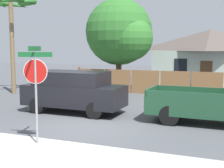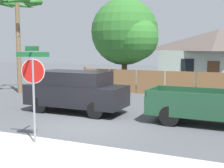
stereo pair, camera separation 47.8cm
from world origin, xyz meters
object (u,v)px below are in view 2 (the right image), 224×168
(oak_tree, at_px, (127,33))
(stop_sign, at_px, (33,77))
(house, at_px, (218,55))
(red_suv, at_px, (75,90))
(palm_tree, at_px, (17,11))
(orange_pickup, at_px, (223,105))

(oak_tree, bearing_deg, stop_sign, -81.74)
(house, xyz_separation_m, red_suv, (-4.86, -15.22, -1.32))
(red_suv, bearing_deg, stop_sign, -74.37)
(oak_tree, xyz_separation_m, palm_tree, (-5.97, -4.30, 1.37))
(stop_sign, bearing_deg, red_suv, 90.96)
(stop_sign, bearing_deg, palm_tree, 118.62)
(palm_tree, bearing_deg, stop_sign, -47.40)
(house, relative_size, palm_tree, 1.50)
(palm_tree, bearing_deg, house, 44.67)
(red_suv, bearing_deg, house, 73.00)
(orange_pickup, bearing_deg, red_suv, -179.33)
(palm_tree, bearing_deg, red_suv, -30.53)
(oak_tree, xyz_separation_m, orange_pickup, (7.15, -8.20, -3.17))
(oak_tree, distance_m, red_suv, 8.74)
(oak_tree, bearing_deg, orange_pickup, -48.91)
(red_suv, bearing_deg, oak_tree, 95.08)
(house, height_order, palm_tree, palm_tree)
(palm_tree, relative_size, red_suv, 1.32)
(house, xyz_separation_m, orange_pickup, (1.67, -15.22, -1.51))
(red_suv, bearing_deg, palm_tree, 150.17)
(red_suv, height_order, orange_pickup, red_suv)
(palm_tree, xyz_separation_m, red_suv, (6.60, -3.89, -4.35))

